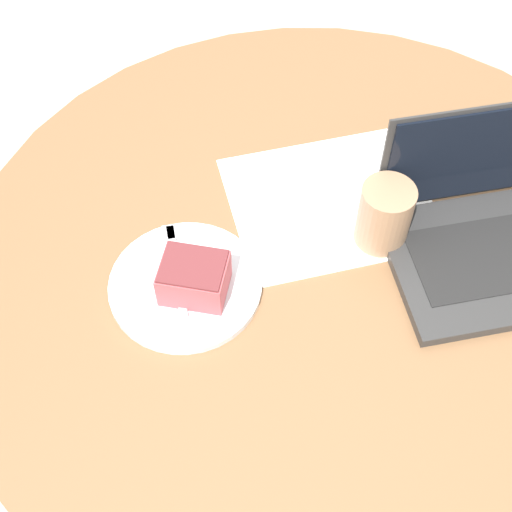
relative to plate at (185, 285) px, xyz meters
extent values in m
plane|color=#B7AD9E|center=(-0.20, 0.09, -0.77)|extent=(12.00, 12.00, 0.00)
cylinder|color=brown|center=(-0.20, 0.09, -0.76)|extent=(0.41, 0.41, 0.02)
cylinder|color=brown|center=(-0.20, 0.09, -0.39)|extent=(0.13, 0.13, 0.72)
cylinder|color=brown|center=(-0.20, 0.09, -0.02)|extent=(1.15, 1.15, 0.03)
cube|color=brown|center=(0.08, -0.55, -0.55)|extent=(0.05, 0.05, 0.45)
cube|color=white|center=(-0.28, 0.01, 0.00)|extent=(0.41, 0.38, 0.00)
cylinder|color=silver|center=(0.00, 0.00, 0.00)|extent=(0.23, 0.23, 0.01)
cube|color=#B74C51|center=(-0.01, 0.02, 0.04)|extent=(0.12, 0.12, 0.06)
cube|color=maroon|center=(-0.01, 0.02, 0.07)|extent=(0.11, 0.12, 0.00)
cube|color=silver|center=(0.00, -0.03, 0.01)|extent=(0.09, 0.16, 0.00)
cube|color=silver|center=(-0.04, -0.09, 0.01)|extent=(0.04, 0.04, 0.00)
cylinder|color=#997556|center=(-0.29, 0.12, 0.05)|extent=(0.08, 0.08, 0.11)
cube|color=#2D2D2D|center=(-0.41, 0.27, 0.00)|extent=(0.42, 0.38, 0.02)
cube|color=black|center=(-0.41, 0.27, 0.01)|extent=(0.32, 0.26, 0.00)
cube|color=#2D2D2D|center=(-0.47, 0.16, 0.11)|extent=(0.31, 0.16, 0.19)
cube|color=black|center=(-0.47, 0.16, 0.11)|extent=(0.29, 0.15, 0.18)
camera|label=1|loc=(0.29, 0.53, 0.90)|focal=50.00mm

